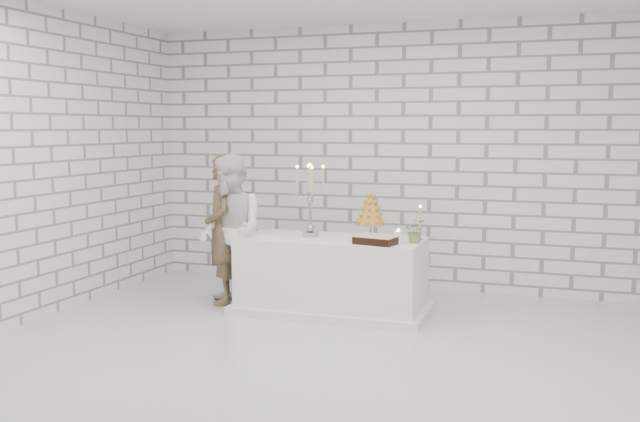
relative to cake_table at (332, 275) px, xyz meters
The scene contains 13 objects.
ground 1.26m from the cake_table, 70.36° to the right, with size 6.00×5.00×0.01m, color silver.
wall_back 1.82m from the cake_table, 73.50° to the left, with size 6.00×0.01×3.00m, color white.
wall_front 3.83m from the cake_table, 83.65° to the right, with size 6.00×0.01×3.00m, color white.
wall_left 3.05m from the cake_table, 156.40° to the right, with size 0.01×5.00×3.00m, color white.
cake_table is the anchor object (origin of this frame).
groom 1.27m from the cake_table, behind, with size 0.57×0.37×1.56m, color #483821.
bride 1.12m from the cake_table, behind, with size 0.77×0.60×1.57m, color white.
candelabra 0.78m from the cake_table, behind, with size 0.30×0.30×0.73m, color #9899A2, non-canonical shape.
croquembouche 0.72m from the cake_table, 12.75° to the left, with size 0.31×0.31×0.47m, color olive, non-canonical shape.
chocolate_cake 0.69m from the cake_table, 22.91° to the right, with size 0.37×0.27×0.08m, color black.
pillar_candle 0.84m from the cake_table, 10.78° to the right, with size 0.08×0.08×0.12m, color white.
extra_taper 1.01m from the cake_table, ahead, with size 0.06×0.06×0.32m, color #C4B68F.
flowers 0.98m from the cake_table, ahead, with size 0.21×0.18×0.23m, color #3D7731.
Camera 1 is at (1.78, -5.62, 1.84)m, focal length 40.80 mm.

